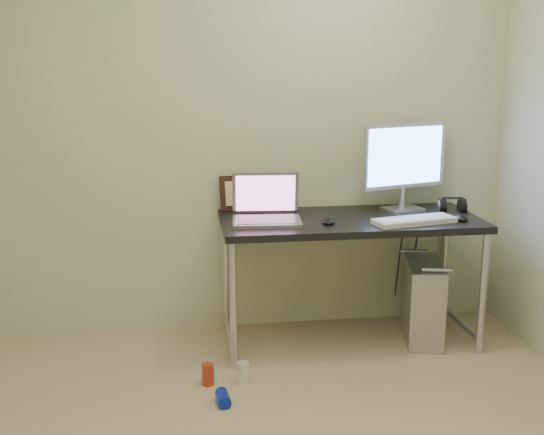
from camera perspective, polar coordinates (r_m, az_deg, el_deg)
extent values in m
cube|color=beige|center=(4.04, -4.38, 7.62)|extent=(3.50, 0.02, 2.50)
cube|color=black|center=(3.93, 6.55, -0.31)|extent=(1.48, 0.65, 0.04)
cylinder|color=silver|center=(3.66, -3.26, -7.42)|extent=(0.04, 0.04, 0.71)
cylinder|color=silver|center=(4.19, -3.89, -4.69)|extent=(0.04, 0.04, 0.71)
cylinder|color=silver|center=(4.01, 17.21, -6.14)|extent=(0.04, 0.04, 0.71)
cylinder|color=silver|center=(4.50, 14.21, -3.81)|extent=(0.04, 0.04, 0.71)
cylinder|color=silver|center=(4.02, -3.54, -9.66)|extent=(0.04, 0.57, 0.04)
cylinder|color=silver|center=(4.34, 15.39, -8.36)|extent=(0.04, 0.57, 0.04)
cube|color=silver|center=(4.16, 12.51, -6.85)|extent=(0.29, 0.49, 0.47)
cylinder|color=silver|center=(3.91, 13.64, -4.27)|extent=(0.17, 0.06, 0.02)
cylinder|color=silver|center=(4.25, 11.81, -2.76)|extent=(0.17, 0.06, 0.02)
cylinder|color=black|center=(4.37, 10.59, -3.50)|extent=(0.01, 0.16, 0.69)
cylinder|color=black|center=(4.39, 11.78, -3.76)|extent=(0.02, 0.11, 0.71)
cylinder|color=red|center=(3.61, -5.37, -12.95)|extent=(0.08, 0.08, 0.11)
cylinder|color=silver|center=(3.61, -2.44, -12.86)|extent=(0.08, 0.08, 0.12)
cylinder|color=#0C24C2|center=(3.43, -4.11, -14.83)|extent=(0.07, 0.12, 0.06)
cube|color=silver|center=(3.77, -0.44, -0.32)|extent=(0.40, 0.29, 0.02)
cube|color=slate|center=(3.77, -0.44, -0.15)|extent=(0.35, 0.25, 0.00)
cube|color=gray|center=(3.89, -0.55, 2.06)|extent=(0.38, 0.08, 0.24)
cube|color=#874E78|center=(3.88, -0.54, 2.03)|extent=(0.34, 0.07, 0.21)
cube|color=silver|center=(4.15, 10.88, 0.70)|extent=(0.26, 0.22, 0.02)
cylinder|color=silver|center=(4.16, 10.83, 1.68)|extent=(0.04, 0.04, 0.12)
cube|color=silver|center=(4.11, 11.03, 5.12)|extent=(0.54, 0.20, 0.38)
cube|color=#5B85E7|center=(4.09, 11.13, 5.07)|extent=(0.49, 0.15, 0.33)
cube|color=silver|center=(3.85, 11.81, -0.25)|extent=(0.49, 0.25, 0.03)
ellipsoid|color=black|center=(3.98, 15.55, 0.06)|extent=(0.09, 0.13, 0.04)
ellipsoid|color=black|center=(3.77, 4.75, -0.20)|extent=(0.10, 0.13, 0.04)
cylinder|color=black|center=(4.17, 14.07, 0.86)|extent=(0.05, 0.10, 0.10)
cylinder|color=black|center=(4.22, 15.56, 0.90)|extent=(0.05, 0.10, 0.10)
cube|color=black|center=(4.18, 14.86, 1.59)|extent=(0.13, 0.04, 0.01)
cube|color=black|center=(4.09, -2.57, 2.10)|extent=(0.27, 0.11, 0.21)
cylinder|color=silver|center=(4.09, -0.16, 1.28)|extent=(0.01, 0.01, 0.09)
cylinder|color=silver|center=(4.08, -0.16, 2.04)|extent=(0.05, 0.04, 0.04)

